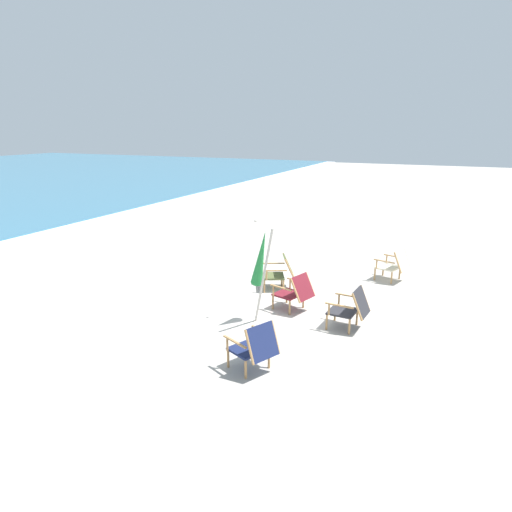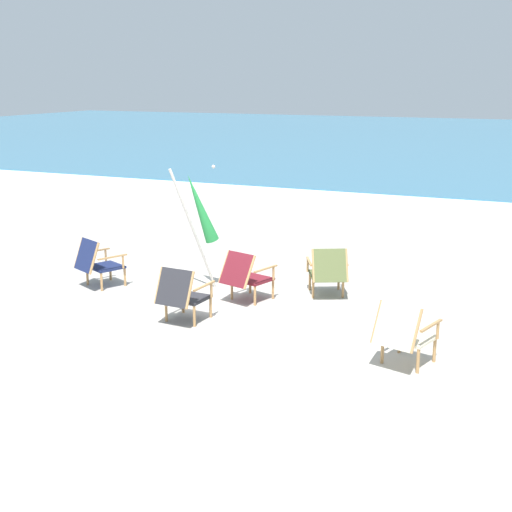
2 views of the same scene
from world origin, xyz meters
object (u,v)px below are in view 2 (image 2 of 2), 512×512
Objects in this scene: beach_chair_front_right at (97,262)px; beach_chair_back_right at (328,270)px; beach_chair_front_left at (182,293)px; beach_chair_mid_center at (403,333)px; umbrella_furled_green at (200,209)px; beach_chair_far_center at (245,275)px.

beach_chair_front_right is 3.74m from beach_chair_back_right.
beach_chair_front_left is 0.96× the size of beach_chair_mid_center.
beach_chair_front_right is 1.91m from umbrella_furled_green.
beach_chair_far_center is (0.41, 1.24, -0.00)m from beach_chair_front_left.
umbrella_furled_green is at bearing -168.88° from beach_chair_back_right.
beach_chair_far_center is 1.34m from umbrella_furled_green.
beach_chair_front_right is 0.99× the size of beach_chair_far_center.
umbrella_furled_green is at bearing 20.69° from beach_chair_front_right.
beach_chair_back_right is (1.48, 1.97, -0.00)m from beach_chair_front_left.
beach_chair_far_center is (-1.08, -0.74, -0.00)m from beach_chair_back_right.
beach_chair_mid_center is (2.75, -1.56, 0.00)m from beach_chair_far_center.
beach_chair_back_right is 2.84m from beach_chair_mid_center.
beach_chair_front_left is (2.12, -0.98, -0.00)m from beach_chair_front_right.
beach_chair_front_right is 0.96× the size of beach_chair_back_right.
beach_chair_far_center is at bearing -19.82° from umbrella_furled_green.
beach_chair_front_left reaches higher than beach_chair_mid_center.
beach_chair_front_right is at bearing -159.31° from umbrella_furled_green.
umbrella_furled_green is (-3.69, 1.90, 0.88)m from beach_chair_mid_center.
beach_chair_front_right is 1.03× the size of beach_chair_mid_center.
beach_chair_front_right is 1.07× the size of beach_chair_front_left.
umbrella_furled_green reaches higher than beach_chair_far_center.
umbrella_furled_green is at bearing 160.18° from beach_chair_far_center.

